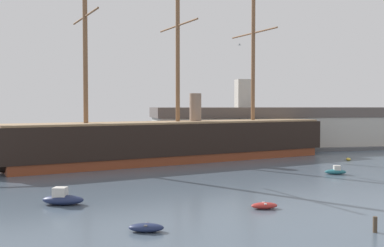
{
  "coord_description": "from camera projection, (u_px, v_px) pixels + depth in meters",
  "views": [
    {
      "loc": [
        -14.09,
        -22.92,
        10.4
      ],
      "look_at": [
        -0.66,
        40.72,
        7.8
      ],
      "focal_mm": 41.13,
      "sensor_mm": 36.0,
      "label": 1
    }
  ],
  "objects": [
    {
      "name": "dinghy_foreground_left",
      "position": [
        146.0,
        228.0,
        36.28
      ],
      "size": [
        3.16,
        1.96,
        0.7
      ],
      "color": "#1E284C",
      "rests_on": "ground"
    },
    {
      "name": "motorboat_alongside_stern",
      "position": [
        336.0,
        171.0,
        66.81
      ],
      "size": [
        3.46,
        2.17,
        1.35
      ],
      "color": "#236670",
      "rests_on": "ground"
    },
    {
      "name": "dinghy_near_centre",
      "position": [
        264.0,
        206.0,
        44.42
      ],
      "size": [
        2.81,
        1.46,
        0.64
      ],
      "color": "#B22D28",
      "rests_on": "ground"
    },
    {
      "name": "dockside_warehouse_right",
      "position": [
        269.0,
        128.0,
        106.84
      ],
      "size": [
        61.05,
        18.68,
        16.74
      ],
      "color": "#565659",
      "rests_on": "ground"
    },
    {
      "name": "sailboat_distant_centre",
      "position": [
        182.0,
        154.0,
        90.1
      ],
      "size": [
        4.66,
        2.57,
        5.81
      ],
      "color": "#7FB2D6",
      "rests_on": "ground"
    },
    {
      "name": "seagull_in_flight",
      "position": [
        240.0,
        45.0,
        48.84
      ],
      "size": [
        0.5,
        1.05,
        0.13
      ],
      "color": "silver"
    },
    {
      "name": "motorboat_mid_left",
      "position": [
        63.0,
        199.0,
        46.2
      ],
      "size": [
        4.73,
        2.94,
        1.85
      ],
      "color": "#1E284C",
      "rests_on": "ground"
    },
    {
      "name": "dinghy_far_right",
      "position": [
        348.0,
        159.0,
        83.99
      ],
      "size": [
        1.69,
        2.16,
        0.47
      ],
      "color": "gold",
      "rests_on": "ground"
    },
    {
      "name": "mooring_piling_nearest",
      "position": [
        375.0,
        225.0,
        36.08
      ],
      "size": [
        0.36,
        0.36,
        1.31
      ],
      "primitive_type": "cylinder",
      "color": "#4C3D2D",
      "rests_on": "ground"
    },
    {
      "name": "tall_ship",
      "position": [
        178.0,
        140.0,
        82.21
      ],
      "size": [
        73.65,
        27.97,
        36.37
      ],
      "color": "brown",
      "rests_on": "ground"
    }
  ]
}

